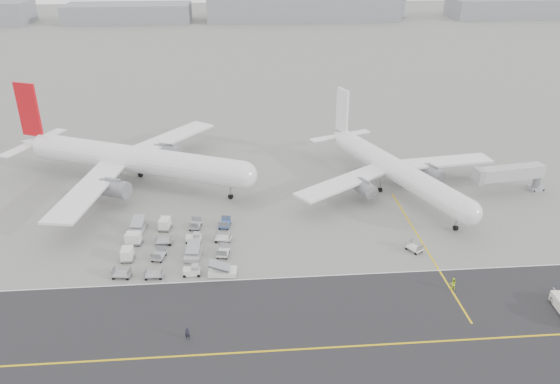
{
  "coord_description": "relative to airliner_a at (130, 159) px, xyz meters",
  "views": [
    {
      "loc": [
        -0.45,
        -70.82,
        47.57
      ],
      "look_at": [
        6.39,
        12.0,
        7.62
      ],
      "focal_mm": 35.0,
      "sensor_mm": 36.0,
      "label": 1
    }
  ],
  "objects": [
    {
      "name": "ground_crew_a",
      "position": [
        14.68,
        -49.47,
        -4.62
      ],
      "size": [
        0.7,
        0.48,
        1.83
      ],
      "primitive_type": "imported",
      "rotation": [
        0.0,
        0.0,
        0.07
      ],
      "color": "black",
      "rests_on": "ground"
    },
    {
      "name": "stray_dolly",
      "position": [
        50.23,
        -30.84,
        -5.53
      ],
      "size": [
        2.74,
        3.09,
        1.62
      ],
      "primitive_type": null,
      "rotation": [
        0.0,
        0.0,
        0.54
      ],
      "color": "silver",
      "rests_on": "ground"
    },
    {
      "name": "ground",
      "position": [
        22.42,
        -34.55,
        -5.53
      ],
      "size": [
        700.0,
        700.0,
        0.0
      ],
      "primitive_type": "plane",
      "color": "gray",
      "rests_on": "ground"
    },
    {
      "name": "horizon_buildings",
      "position": [
        52.42,
        225.45,
        -5.53
      ],
      "size": [
        520.0,
        28.0,
        28.0
      ],
      "primitive_type": null,
      "color": "gray",
      "rests_on": "ground"
    },
    {
      "name": "jet_bridge",
      "position": [
        75.48,
        -10.76,
        -1.48
      ],
      "size": [
        15.6,
        5.07,
        5.82
      ],
      "rotation": [
        0.0,
        0.0,
        0.15
      ],
      "color": "gray",
      "rests_on": "ground"
    },
    {
      "name": "taxiway",
      "position": [
        27.44,
        -52.53,
        -5.52
      ],
      "size": [
        220.0,
        59.0,
        0.03
      ],
      "color": "#28272A",
      "rests_on": "ground"
    },
    {
      "name": "airliner_b",
      "position": [
        52.82,
        -7.47,
        -0.91
      ],
      "size": [
        43.42,
        44.26,
        16.02
      ],
      "rotation": [
        0.0,
        0.0,
        0.37
      ],
      "color": "white",
      "rests_on": "ground"
    },
    {
      "name": "gse_cluster",
      "position": [
        11.44,
        -27.42,
        -5.53
      ],
      "size": [
        25.91,
        25.15,
        2.14
      ],
      "primitive_type": null,
      "rotation": [
        0.0,
        0.0,
        -0.11
      ],
      "color": "#A0A0A5",
      "rests_on": "ground"
    },
    {
      "name": "ground_crew_b",
      "position": [
        52.58,
        -41.67,
        -4.56
      ],
      "size": [
        0.98,
        0.77,
        1.95
      ],
      "primitive_type": "imported",
      "rotation": [
        0.0,
        0.0,
        3.1
      ],
      "color": "#CBF01C",
      "rests_on": "ground"
    },
    {
      "name": "airliner_a",
      "position": [
        0.0,
        0.0,
        0.0
      ],
      "size": [
        52.49,
        51.27,
        19.2
      ],
      "rotation": [
        0.0,
        0.0,
        1.15
      ],
      "color": "white",
      "rests_on": "ground"
    }
  ]
}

